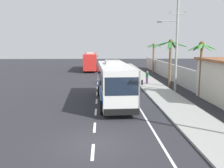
% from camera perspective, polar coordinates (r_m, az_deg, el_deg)
% --- Properties ---
extents(ground_plane, '(160.00, 160.00, 0.00)m').
position_cam_1_polar(ground_plane, '(14.15, -4.09, -12.99)').
color(ground_plane, '#28282D').
extents(sidewalk_kerb, '(3.20, 90.00, 0.14)m').
position_cam_1_polar(sidewalk_kerb, '(24.55, 12.70, -3.62)').
color(sidewalk_kerb, '#999993').
rests_on(sidewalk_kerb, ground).
extents(lane_markings, '(3.74, 71.00, 0.01)m').
position_cam_1_polar(lane_markings, '(28.39, 1.23, -1.88)').
color(lane_markings, white).
rests_on(lane_markings, ground).
extents(boundary_wall, '(0.24, 60.00, 2.38)m').
position_cam_1_polar(boundary_wall, '(29.26, 17.94, 0.38)').
color(boundary_wall, '#B2B2AD').
rests_on(boundary_wall, ground).
extents(coach_bus_foreground, '(3.28, 11.18, 3.70)m').
position_cam_1_polar(coach_bus_foreground, '(23.26, 0.50, 0.57)').
color(coach_bus_foreground, silver).
rests_on(coach_bus_foreground, ground).
extents(coach_bus_far_lane, '(2.95, 12.26, 3.64)m').
position_cam_1_polar(coach_bus_far_lane, '(52.82, -4.72, 5.09)').
color(coach_bus_far_lane, red).
rests_on(coach_bus_far_lane, ground).
extents(motorcycle_beside_bus, '(0.56, 1.96, 1.59)m').
position_cam_1_polar(motorcycle_beside_bus, '(32.14, 3.46, 0.53)').
color(motorcycle_beside_bus, black).
rests_on(motorcycle_beside_bus, ground).
extents(pedestrian_near_kerb, '(0.36, 0.36, 1.62)m').
position_cam_1_polar(pedestrian_near_kerb, '(34.24, 7.67, 1.54)').
color(pedestrian_near_kerb, '#75388E').
rests_on(pedestrian_near_kerb, sidewalk_kerb).
extents(utility_pole_mid, '(3.18, 0.24, 10.50)m').
position_cam_1_polar(utility_pole_mid, '(29.43, 13.84, 9.02)').
color(utility_pole_mid, '#9E9E99').
rests_on(utility_pole_mid, ground).
extents(palm_nearest, '(2.83, 2.78, 5.34)m').
position_cam_1_polar(palm_nearest, '(48.67, 9.06, 6.83)').
color(palm_nearest, brown).
rests_on(palm_nearest, ground).
extents(palm_second, '(4.09, 3.77, 5.80)m').
position_cam_1_polar(palm_second, '(32.36, 12.69, 6.73)').
color(palm_second, brown).
rests_on(palm_second, ground).
extents(palm_third, '(2.74, 2.58, 5.50)m').
position_cam_1_polar(palm_third, '(27.10, 18.93, 5.95)').
color(palm_third, brown).
rests_on(palm_third, ground).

